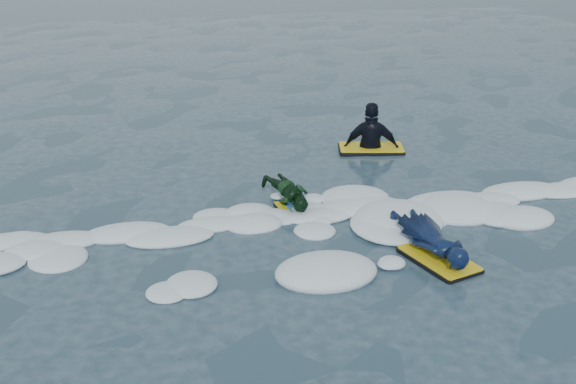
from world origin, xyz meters
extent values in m
plane|color=#1A343F|center=(0.00, 0.00, 0.00)|extent=(120.00, 120.00, 0.00)
cube|color=black|center=(1.88, -0.17, 0.04)|extent=(0.84, 1.17, 0.05)
cube|color=yellow|center=(1.88, -0.17, 0.07)|extent=(0.81, 1.14, 0.02)
imported|color=#0B1D4D|center=(1.88, 0.08, 0.23)|extent=(0.70, 1.62, 0.38)
cube|color=black|center=(0.50, 1.80, 0.03)|extent=(0.47, 0.76, 0.04)
cube|color=yellow|center=(0.50, 1.80, 0.05)|extent=(0.45, 0.74, 0.01)
cube|color=blue|center=(0.50, 1.80, 0.06)|extent=(0.20, 0.69, 0.00)
imported|color=#103B14|center=(0.50, 2.00, 0.22)|extent=(0.68, 1.15, 0.41)
cube|color=black|center=(2.57, 4.17, 0.04)|extent=(1.29, 0.91, 0.06)
cube|color=yellow|center=(2.57, 4.17, 0.08)|extent=(1.26, 0.88, 0.02)
imported|color=black|center=(2.57, 4.17, 0.03)|extent=(1.11, 0.74, 1.75)
camera|label=1|loc=(-1.93, -7.55, 4.24)|focal=45.00mm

